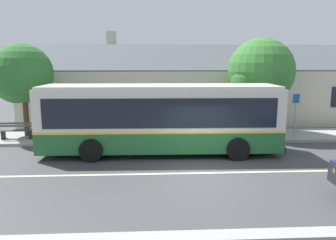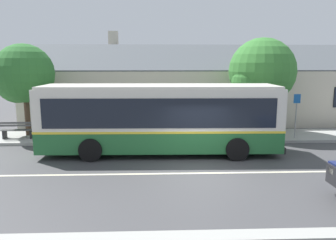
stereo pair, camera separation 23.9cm
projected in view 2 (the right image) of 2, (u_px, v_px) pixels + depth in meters
name	position (u px, v px, depth m)	size (l,w,h in m)	color
ground_plane	(202.00, 173.00, 12.54)	(300.00, 300.00, 0.00)	#424244
sidewalk_far	(187.00, 136.00, 18.43)	(60.00, 3.00, 0.15)	#9E9E99
curb_near	(230.00, 237.00, 7.85)	(60.00, 0.50, 0.12)	#9E9E99
lane_divider_stripe	(202.00, 173.00, 12.54)	(60.00, 0.16, 0.01)	beige
community_building	(200.00, 92.00, 25.05)	(24.75, 9.26, 6.52)	beige
transit_bus	(160.00, 117.00, 15.04)	(10.90, 2.92, 3.18)	#236633
bench_by_building	(17.00, 131.00, 17.54)	(1.80, 0.51, 0.94)	#4C4C4C
bench_down_street	(85.00, 130.00, 17.77)	(1.70, 0.51, 0.94)	#4C4C4C
street_tree_primary	(260.00, 73.00, 18.53)	(3.78, 3.78, 5.57)	#4C3828
street_tree_secondary	(22.00, 76.00, 17.98)	(3.32, 3.22, 5.20)	#4C3828
bus_stop_sign	(296.00, 111.00, 17.38)	(0.36, 0.07, 2.40)	gray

